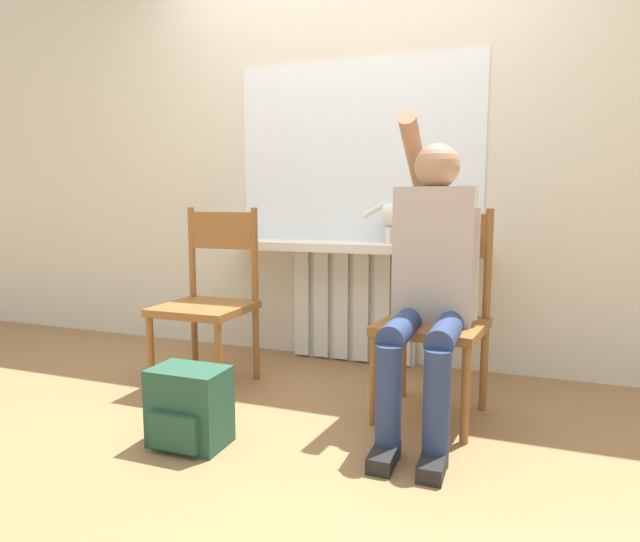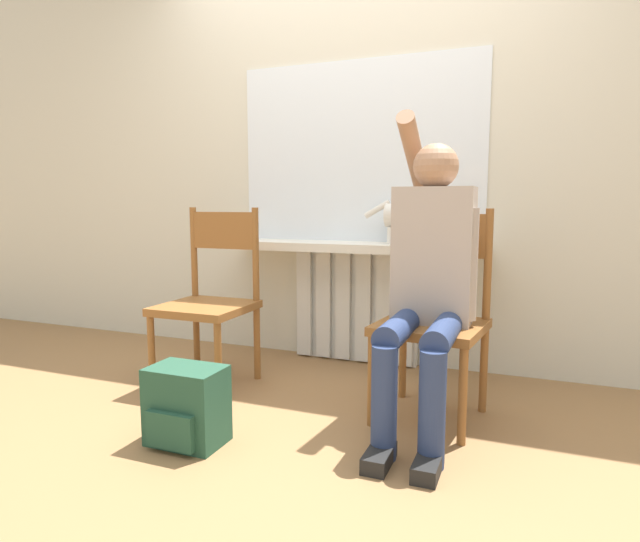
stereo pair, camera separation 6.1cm
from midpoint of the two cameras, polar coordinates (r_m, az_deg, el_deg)
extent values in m
plane|color=olive|center=(2.36, -5.88, -17.02)|extent=(12.00, 12.00, 0.00)
cube|color=beige|center=(3.32, 3.52, 13.87)|extent=(7.00, 0.06, 2.70)
cube|color=silver|center=(3.29, 3.06, -3.67)|extent=(0.77, 0.05, 0.69)
cube|color=silver|center=(3.36, -2.41, -3.44)|extent=(0.09, 0.03, 0.66)
cube|color=silver|center=(3.31, -0.36, -3.59)|extent=(0.09, 0.03, 0.66)
cube|color=silver|center=(3.27, 1.75, -3.74)|extent=(0.09, 0.03, 0.66)
cube|color=silver|center=(3.23, 3.91, -3.88)|extent=(0.09, 0.03, 0.66)
cube|color=silver|center=(3.20, 6.11, -4.02)|extent=(0.09, 0.03, 0.66)
cube|color=silver|center=(3.17, 8.37, -4.16)|extent=(0.09, 0.03, 0.66)
cube|color=white|center=(3.14, 2.49, 2.59)|extent=(1.56, 0.29, 0.05)
cube|color=white|center=(3.28, 3.33, 12.56)|extent=(1.49, 0.01, 1.07)
cube|color=brown|center=(2.87, -12.83, -3.91)|extent=(0.45, 0.45, 0.04)
cylinder|color=brown|center=(2.88, -18.21, -8.59)|extent=(0.04, 0.04, 0.40)
cylinder|color=brown|center=(2.66, -11.42, -9.69)|extent=(0.04, 0.04, 0.40)
cylinder|color=brown|center=(3.18, -13.77, -6.90)|extent=(0.04, 0.04, 0.40)
cylinder|color=brown|center=(2.98, -7.42, -7.70)|extent=(0.04, 0.04, 0.40)
cylinder|color=brown|center=(3.10, -14.05, 1.95)|extent=(0.04, 0.04, 0.50)
cylinder|color=brown|center=(2.90, -7.58, 1.75)|extent=(0.04, 0.04, 0.50)
cube|color=brown|center=(2.98, -10.98, 4.26)|extent=(0.40, 0.03, 0.20)
cube|color=brown|center=(2.44, 11.16, -5.83)|extent=(0.50, 0.50, 0.04)
cylinder|color=brown|center=(2.38, 5.01, -11.56)|extent=(0.04, 0.04, 0.40)
cylinder|color=brown|center=(2.27, 14.47, -12.73)|extent=(0.04, 0.04, 0.40)
cylinder|color=brown|center=(2.73, 8.20, -9.11)|extent=(0.04, 0.04, 0.40)
cylinder|color=brown|center=(2.64, 16.44, -9.96)|extent=(0.04, 0.04, 0.40)
cylinder|color=brown|center=(2.64, 8.40, 1.20)|extent=(0.04, 0.04, 0.50)
cylinder|color=brown|center=(2.54, 16.84, 0.72)|extent=(0.04, 0.04, 0.50)
cube|color=brown|center=(2.57, 12.61, 3.75)|extent=(0.40, 0.07, 0.20)
cylinder|color=navy|center=(2.24, 8.00, -5.97)|extent=(0.11, 0.47, 0.11)
cylinder|color=navy|center=(2.21, 12.59, -6.26)|extent=(0.11, 0.47, 0.11)
cylinder|color=navy|center=(2.09, 6.45, -13.74)|extent=(0.10, 0.10, 0.44)
cylinder|color=navy|center=(2.06, 11.46, -14.19)|extent=(0.10, 0.10, 0.44)
cube|color=black|center=(2.11, 5.95, -19.13)|extent=(0.09, 0.20, 0.06)
cube|color=black|center=(2.08, 11.05, -19.67)|extent=(0.09, 0.20, 0.06)
cube|color=#AD9E93|center=(2.41, 11.43, 1.67)|extent=(0.34, 0.20, 0.60)
sphere|color=#A87A5B|center=(2.40, 11.66, 10.87)|extent=(0.20, 0.20, 0.20)
cylinder|color=#A87A5B|center=(2.56, 9.49, 11.69)|extent=(0.08, 0.50, 0.38)
cylinder|color=#AD9E93|center=(2.35, 14.94, 0.71)|extent=(0.08, 0.08, 0.48)
cylinder|color=silver|center=(3.08, 8.42, 5.91)|extent=(0.23, 0.13, 0.13)
sphere|color=silver|center=(3.05, 11.05, 6.22)|extent=(0.09, 0.09, 0.09)
cone|color=silver|center=(3.03, 11.00, 7.00)|extent=(0.03, 0.03, 0.03)
cone|color=silver|center=(3.07, 11.14, 7.00)|extent=(0.03, 0.03, 0.03)
cylinder|color=silver|center=(3.03, 9.73, 3.70)|extent=(0.04, 0.04, 0.09)
cylinder|color=silver|center=(3.10, 9.97, 3.77)|extent=(0.04, 0.04, 0.09)
cylinder|color=silver|center=(3.07, 6.79, 3.79)|extent=(0.04, 0.04, 0.09)
cylinder|color=silver|center=(3.13, 7.08, 3.86)|extent=(0.04, 0.04, 0.09)
cylinder|color=silver|center=(3.11, 5.39, 6.59)|extent=(0.16, 0.03, 0.11)
cube|color=#234C38|center=(2.28, -14.50, -13.80)|extent=(0.30, 0.20, 0.32)
cube|color=#234C38|center=(2.22, -16.19, -16.23)|extent=(0.21, 0.03, 0.14)
camera|label=1|loc=(0.03, -90.65, -0.08)|focal=30.00mm
camera|label=2|loc=(0.03, 89.35, 0.08)|focal=30.00mm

